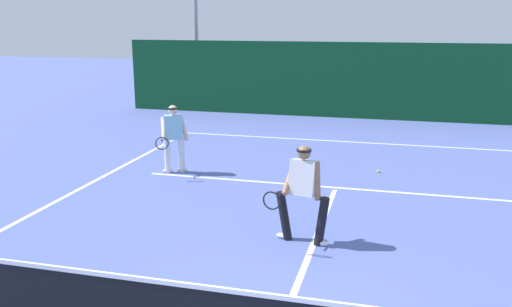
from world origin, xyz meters
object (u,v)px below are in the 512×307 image
at_px(player_near, 303,190).
at_px(player_far, 174,136).
at_px(tennis_ball, 299,186).
at_px(tennis_ball_extra, 378,171).

distance_m(player_near, player_far, 4.88).
height_order(player_near, tennis_ball, player_near).
height_order(player_near, tennis_ball_extra, player_near).
xyz_separation_m(player_near, tennis_ball, (-0.57, 2.86, -0.84)).
bearing_deg(player_far, tennis_ball, 146.82).
relative_size(player_near, tennis_ball_extra, 24.29).
bearing_deg(tennis_ball, player_far, 171.93).
height_order(player_far, tennis_ball, player_far).
xyz_separation_m(tennis_ball, tennis_ball_extra, (1.60, 1.62, 0.00)).
xyz_separation_m(player_far, tennis_ball, (3.03, -0.43, -0.84)).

